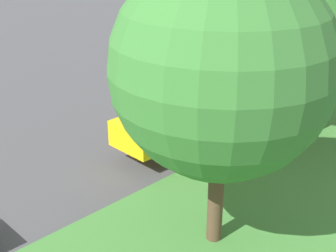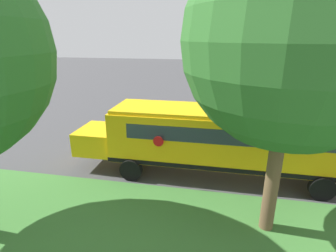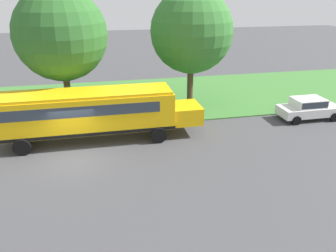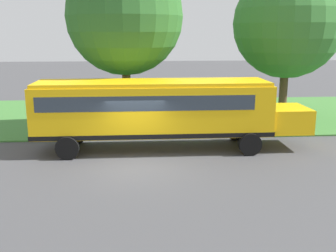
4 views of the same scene
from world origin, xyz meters
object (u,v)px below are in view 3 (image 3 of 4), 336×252
school_bus (91,111)px  oak_tree_roadside_mid (192,32)px  car_white_nearest (309,107)px  oak_tree_beside_bus (62,35)px

school_bus → oak_tree_roadside_mid: bearing=124.4°
school_bus → car_white_nearest: (-0.46, 15.28, -1.05)m
school_bus → oak_tree_roadside_mid: (-5.30, 7.73, 3.88)m
oak_tree_beside_bus → oak_tree_roadside_mid: oak_tree_beside_bus is taller
oak_tree_roadside_mid → oak_tree_beside_bus: bearing=-78.0°
oak_tree_beside_bus → car_white_nearest: bearing=80.2°
school_bus → car_white_nearest: school_bus is taller
oak_tree_roadside_mid → car_white_nearest: bearing=57.3°
school_bus → oak_tree_beside_bus: oak_tree_beside_bus is taller
car_white_nearest → oak_tree_beside_bus: (-2.89, -16.75, 5.18)m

